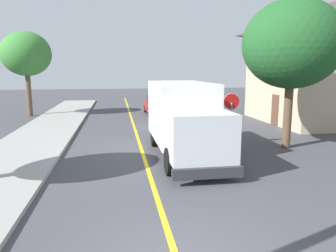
{
  "coord_description": "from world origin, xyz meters",
  "views": [
    {
      "loc": [
        -1.1,
        -5.56,
        3.76
      ],
      "look_at": [
        1.02,
        7.72,
        1.4
      ],
      "focal_mm": 34.31,
      "sensor_mm": 36.0,
      "label": 1
    }
  ],
  "objects_px": {
    "stop_sign": "(231,110)",
    "house_across_street": "(335,60)",
    "parked_car_near": "(169,116)",
    "street_tree_far_side": "(292,44)",
    "street_tree_down_block": "(26,54)",
    "parked_car_mid": "(157,105)",
    "box_truck": "(184,116)"
  },
  "relations": [
    {
      "from": "stop_sign",
      "to": "house_across_street",
      "type": "relative_size",
      "value": 0.25
    },
    {
      "from": "parked_car_near",
      "to": "stop_sign",
      "type": "xyz_separation_m",
      "value": [
        2.15,
        -5.82,
        1.06
      ]
    },
    {
      "from": "stop_sign",
      "to": "street_tree_far_side",
      "type": "relative_size",
      "value": 0.38
    },
    {
      "from": "stop_sign",
      "to": "parked_car_near",
      "type": "bearing_deg",
      "value": 110.28
    },
    {
      "from": "house_across_street",
      "to": "street_tree_down_block",
      "type": "relative_size",
      "value": 1.59
    },
    {
      "from": "house_across_street",
      "to": "parked_car_mid",
      "type": "bearing_deg",
      "value": 154.31
    },
    {
      "from": "parked_car_near",
      "to": "street_tree_down_block",
      "type": "bearing_deg",
      "value": 146.39
    },
    {
      "from": "parked_car_mid",
      "to": "street_tree_down_block",
      "type": "relative_size",
      "value": 0.66
    },
    {
      "from": "house_across_street",
      "to": "street_tree_down_block",
      "type": "distance_m",
      "value": 23.41
    },
    {
      "from": "parked_car_near",
      "to": "stop_sign",
      "type": "height_order",
      "value": "stop_sign"
    },
    {
      "from": "parked_car_near",
      "to": "street_tree_down_block",
      "type": "relative_size",
      "value": 0.66
    },
    {
      "from": "parked_car_mid",
      "to": "street_tree_far_side",
      "type": "relative_size",
      "value": 0.64
    },
    {
      "from": "parked_car_near",
      "to": "street_tree_down_block",
      "type": "xyz_separation_m",
      "value": [
        -10.36,
        6.88,
        4.19
      ]
    },
    {
      "from": "street_tree_down_block",
      "to": "parked_car_near",
      "type": "bearing_deg",
      "value": -33.61
    },
    {
      "from": "box_truck",
      "to": "parked_car_mid",
      "type": "relative_size",
      "value": 1.62
    },
    {
      "from": "box_truck",
      "to": "house_across_street",
      "type": "bearing_deg",
      "value": 31.29
    },
    {
      "from": "stop_sign",
      "to": "street_tree_far_side",
      "type": "distance_m",
      "value": 4.08
    },
    {
      "from": "parked_car_near",
      "to": "parked_car_mid",
      "type": "distance_m",
      "value": 6.54
    },
    {
      "from": "parked_car_mid",
      "to": "street_tree_down_block",
      "type": "distance_m",
      "value": 11.2
    },
    {
      "from": "stop_sign",
      "to": "street_tree_down_block",
      "type": "relative_size",
      "value": 0.39
    },
    {
      "from": "parked_car_near",
      "to": "street_tree_far_side",
      "type": "bearing_deg",
      "value": -53.47
    },
    {
      "from": "street_tree_far_side",
      "to": "street_tree_down_block",
      "type": "distance_m",
      "value": 20.16
    },
    {
      "from": "box_truck",
      "to": "parked_car_near",
      "type": "xyz_separation_m",
      "value": [
        0.47,
        7.03,
        -0.97
      ]
    },
    {
      "from": "parked_car_mid",
      "to": "street_tree_down_block",
      "type": "height_order",
      "value": "street_tree_down_block"
    },
    {
      "from": "street_tree_far_side",
      "to": "stop_sign",
      "type": "bearing_deg",
      "value": 166.77
    },
    {
      "from": "parked_car_near",
      "to": "house_across_street",
      "type": "height_order",
      "value": "house_across_street"
    },
    {
      "from": "street_tree_far_side",
      "to": "street_tree_down_block",
      "type": "bearing_deg",
      "value": 138.62
    },
    {
      "from": "house_across_street",
      "to": "stop_sign",
      "type": "bearing_deg",
      "value": -147.14
    },
    {
      "from": "street_tree_down_block",
      "to": "house_across_street",
      "type": "bearing_deg",
      "value": -15.38
    },
    {
      "from": "street_tree_far_side",
      "to": "street_tree_down_block",
      "type": "xyz_separation_m",
      "value": [
        -15.13,
        13.32,
        0.06
      ]
    },
    {
      "from": "house_across_street",
      "to": "parked_car_near",
      "type": "bearing_deg",
      "value": -176.83
    },
    {
      "from": "parked_car_mid",
      "to": "street_tree_down_block",
      "type": "bearing_deg",
      "value": 178.11
    }
  ]
}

